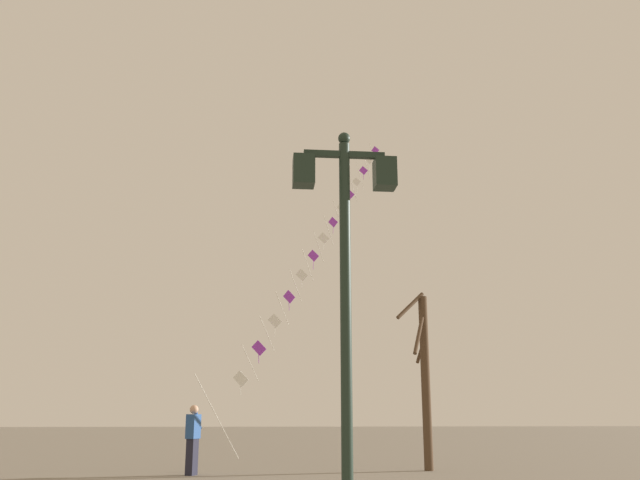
{
  "coord_description": "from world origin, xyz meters",
  "views": [
    {
      "loc": [
        0.97,
        -2.2,
        1.42
      ],
      "look_at": [
        3.01,
        19.7,
        7.2
      ],
      "focal_mm": 37.85,
      "sensor_mm": 36.0,
      "label": 1
    }
  ],
  "objects_px": {
    "twin_lantern_lamp_post": "(345,248)",
    "kite_flyer": "(193,438)",
    "kite_train": "(324,238)",
    "bare_tree": "(424,374)"
  },
  "relations": [
    {
      "from": "twin_lantern_lamp_post",
      "to": "kite_train",
      "type": "relative_size",
      "value": 0.29
    },
    {
      "from": "kite_train",
      "to": "bare_tree",
      "type": "xyz_separation_m",
      "value": [
        1.87,
        -9.66,
        -6.47
      ]
    },
    {
      "from": "kite_train",
      "to": "kite_flyer",
      "type": "bearing_deg",
      "value": -112.66
    },
    {
      "from": "kite_flyer",
      "to": "bare_tree",
      "type": "height_order",
      "value": "bare_tree"
    },
    {
      "from": "bare_tree",
      "to": "kite_flyer",
      "type": "bearing_deg",
      "value": -172.19
    },
    {
      "from": "twin_lantern_lamp_post",
      "to": "kite_flyer",
      "type": "distance_m",
      "value": 10.45
    },
    {
      "from": "kite_flyer",
      "to": "bare_tree",
      "type": "distance_m",
      "value": 6.53
    },
    {
      "from": "kite_train",
      "to": "kite_flyer",
      "type": "xyz_separation_m",
      "value": [
        -4.39,
        -10.51,
        -8.13
      ]
    },
    {
      "from": "twin_lantern_lamp_post",
      "to": "kite_flyer",
      "type": "height_order",
      "value": "twin_lantern_lamp_post"
    },
    {
      "from": "twin_lantern_lamp_post",
      "to": "kite_train",
      "type": "distance_m",
      "value": 21.1
    }
  ]
}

